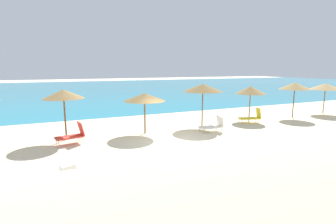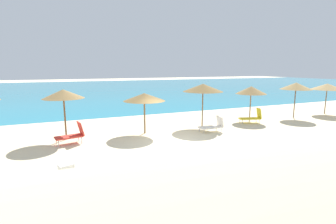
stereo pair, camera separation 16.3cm
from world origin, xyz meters
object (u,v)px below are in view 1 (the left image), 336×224
(beach_umbrella_5, at_px, (144,97))
(cooler_box, at_px, (68,170))
(beach_umbrella_9, at_px, (326,87))
(lounge_chair_1, at_px, (252,117))
(beach_umbrella_4, at_px, (63,94))
(beach_umbrella_7, at_px, (251,90))
(beach_umbrella_8, at_px, (295,86))
(beach_umbrella_6, at_px, (203,88))
(lounge_chair_2, at_px, (213,126))
(lounge_chair_0, at_px, (73,135))

(beach_umbrella_5, relative_size, cooler_box, 5.01)
(beach_umbrella_9, height_order, lounge_chair_1, beach_umbrella_9)
(beach_umbrella_4, relative_size, beach_umbrella_5, 1.11)
(beach_umbrella_7, height_order, beach_umbrella_8, beach_umbrella_8)
(beach_umbrella_9, bearing_deg, beach_umbrella_6, 179.88)
(beach_umbrella_7, height_order, beach_umbrella_9, beach_umbrella_9)
(beach_umbrella_5, distance_m, lounge_chair_2, 4.47)
(beach_umbrella_5, distance_m, beach_umbrella_8, 12.05)
(beach_umbrella_4, distance_m, beach_umbrella_8, 16.37)
(beach_umbrella_4, distance_m, beach_umbrella_5, 4.34)
(lounge_chair_0, bearing_deg, beach_umbrella_6, -95.67)
(beach_umbrella_7, height_order, cooler_box, beach_umbrella_7)
(beach_umbrella_5, bearing_deg, lounge_chair_1, -2.08)
(beach_umbrella_5, bearing_deg, beach_umbrella_7, 3.70)
(beach_umbrella_9, xyz_separation_m, lounge_chair_0, (-19.93, -0.70, -1.80))
(beach_umbrella_7, bearing_deg, beach_umbrella_5, -176.30)
(beach_umbrella_8, xyz_separation_m, lounge_chair_1, (-4.25, -0.23, -2.03))
(lounge_chair_0, height_order, cooler_box, lounge_chair_0)
(beach_umbrella_6, bearing_deg, cooler_box, -150.40)
(beach_umbrella_4, distance_m, beach_umbrella_7, 12.59)
(beach_umbrella_5, xyz_separation_m, beach_umbrella_7, (8.27, 0.54, 0.08))
(lounge_chair_2, height_order, cooler_box, lounge_chair_2)
(beach_umbrella_9, distance_m, lounge_chair_0, 20.03)
(beach_umbrella_7, bearing_deg, lounge_chair_1, -120.06)
(beach_umbrella_5, distance_m, beach_umbrella_7, 8.29)
(beach_umbrella_7, distance_m, lounge_chair_0, 12.47)
(lounge_chair_1, distance_m, lounge_chair_2, 4.06)
(beach_umbrella_7, distance_m, beach_umbrella_9, 7.64)
(lounge_chair_1, relative_size, cooler_box, 3.25)
(cooler_box, bearing_deg, beach_umbrella_8, 15.48)
(beach_umbrella_5, height_order, beach_umbrella_8, beach_umbrella_8)
(cooler_box, bearing_deg, beach_umbrella_5, 46.10)
(lounge_chair_0, xyz_separation_m, lounge_chair_1, (11.82, 0.25, -0.06))
(beach_umbrella_5, distance_m, lounge_chair_0, 4.39)
(beach_umbrella_7, bearing_deg, beach_umbrella_8, -8.89)
(beach_umbrella_4, distance_m, beach_umbrella_9, 20.22)
(beach_umbrella_9, bearing_deg, beach_umbrella_8, -176.69)
(beach_umbrella_7, bearing_deg, beach_umbrella_6, -175.38)
(beach_umbrella_8, height_order, beach_umbrella_9, beach_umbrella_8)
(beach_umbrella_9, relative_size, lounge_chair_1, 1.66)
(beach_umbrella_6, xyz_separation_m, beach_umbrella_7, (4.24, 0.34, -0.33))
(beach_umbrella_5, height_order, cooler_box, beach_umbrella_5)
(beach_umbrella_5, xyz_separation_m, beach_umbrella_9, (15.91, 0.17, 0.14))
(beach_umbrella_6, distance_m, lounge_chair_2, 2.66)
(beach_umbrella_5, xyz_separation_m, cooler_box, (-4.45, -4.62, -1.92))
(beach_umbrella_5, bearing_deg, beach_umbrella_4, 175.15)
(beach_umbrella_4, relative_size, beach_umbrella_8, 1.00)
(beach_umbrella_4, relative_size, beach_umbrella_9, 1.03)
(beach_umbrella_8, bearing_deg, beach_umbrella_9, 3.31)
(beach_umbrella_8, distance_m, cooler_box, 17.26)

